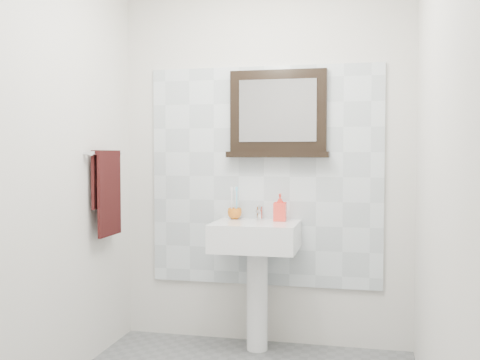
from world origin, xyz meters
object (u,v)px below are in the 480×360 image
toothbrush_cup (235,214)px  framed_mirror (278,116)px  pedestal_sink (256,250)px  hand_towel (107,186)px  soap_dispenser (280,207)px

toothbrush_cup → framed_mirror: (0.29, 0.05, 0.66)m
pedestal_sink → hand_towel: (-0.93, -0.25, 0.42)m
pedestal_sink → framed_mirror: 0.91m
soap_dispenser → hand_towel: hand_towel is taller
hand_towel → toothbrush_cup: bearing=27.5°
pedestal_sink → toothbrush_cup: 0.31m
hand_towel → framed_mirror: bearing=22.9°
pedestal_sink → hand_towel: bearing=-164.7°
pedestal_sink → soap_dispenser: soap_dispenser is taller
toothbrush_cup → pedestal_sink: bearing=-38.0°
toothbrush_cup → soap_dispenser: size_ratio=0.53×
pedestal_sink → framed_mirror: bearing=58.7°
toothbrush_cup → hand_towel: hand_towel is taller
pedestal_sink → hand_towel: size_ratio=1.75×
framed_mirror → hand_towel: 1.22m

